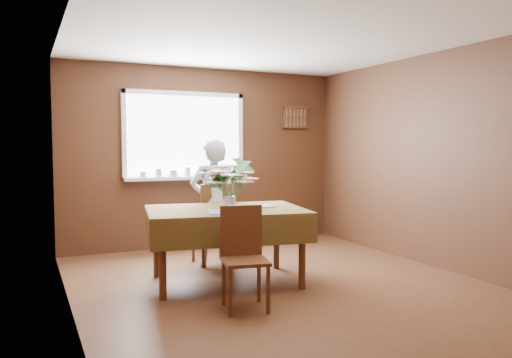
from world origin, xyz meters
name	(u,v)px	position (x,y,z in m)	size (l,w,h in m)	color
floor	(279,284)	(0.00, 0.00, 0.00)	(4.50, 4.50, 0.00)	#4C2B1A
ceiling	(280,37)	(0.00, 0.00, 2.50)	(4.50, 4.50, 0.00)	white
wall_back	(205,157)	(0.00, 2.25, 1.25)	(4.00, 4.00, 0.00)	brown
wall_front	(454,175)	(0.00, -2.25, 1.25)	(4.00, 4.00, 0.00)	brown
wall_left	(68,166)	(-2.00, 0.00, 1.25)	(4.50, 4.50, 0.00)	brown
wall_right	(429,160)	(2.00, 0.00, 1.25)	(4.50, 4.50, 0.00)	brown
window_assembly	(186,151)	(-0.30, 2.19, 1.34)	(1.72, 0.20, 1.22)	white
spoon_rack	(295,117)	(1.45, 2.22, 1.85)	(0.44, 0.05, 0.33)	#59321C
dining_table	(226,218)	(-0.46, 0.30, 0.68)	(1.76, 1.35, 0.78)	#59321C
chair_far	(214,221)	(-0.30, 1.08, 0.53)	(0.42, 0.42, 0.97)	#59321C
chair_near	(243,252)	(-0.61, -0.48, 0.49)	(0.45, 0.45, 0.89)	#59321C
seated_woman	(213,203)	(-0.33, 1.02, 0.75)	(0.55, 0.36, 1.49)	white
flower_bouquet	(230,178)	(-0.48, 0.12, 1.10)	(0.59, 0.59, 0.50)	white
side_plate	(264,206)	(-0.04, 0.27, 0.78)	(0.25, 0.25, 0.01)	white
table_knife	(245,210)	(-0.37, 0.02, 0.78)	(0.02, 0.24, 0.00)	silver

